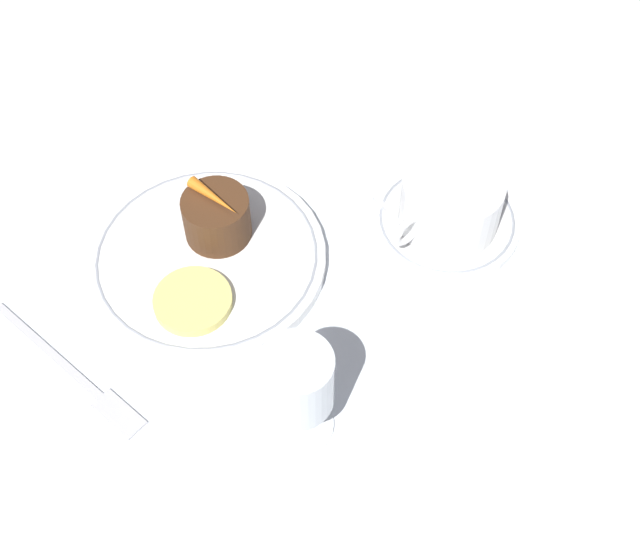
{
  "coord_description": "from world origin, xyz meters",
  "views": [
    {
      "loc": [
        0.25,
        0.41,
        0.71
      ],
      "look_at": [
        -0.05,
        0.05,
        0.04
      ],
      "focal_mm": 50.0,
      "sensor_mm": 36.0,
      "label": 1
    }
  ],
  "objects": [
    {
      "name": "spoon",
      "position": [
        -0.17,
        0.06,
        0.01
      ],
      "size": [
        0.02,
        0.1,
        0.0
      ],
      "color": "silver",
      "rests_on": "saucer"
    },
    {
      "name": "dessert_cake",
      "position": [
        -0.02,
        -0.07,
        0.04
      ],
      "size": [
        0.07,
        0.07,
        0.05
      ],
      "color": "#4C2D19",
      "rests_on": "dinner_plate"
    },
    {
      "name": "saucer",
      "position": [
        -0.21,
        0.06,
        0.01
      ],
      "size": [
        0.15,
        0.15,
        0.01
      ],
      "color": "white",
      "rests_on": "ground_plane"
    },
    {
      "name": "carrot_garnish",
      "position": [
        -0.02,
        -0.07,
        0.07
      ],
      "size": [
        0.02,
        0.06,
        0.01
      ],
      "color": "orange",
      "rests_on": "dessert_cake"
    },
    {
      "name": "ground_plane",
      "position": [
        0.0,
        0.0,
        0.0
      ],
      "size": [
        3.0,
        3.0,
        0.0
      ],
      "primitive_type": "plane",
      "color": "white"
    },
    {
      "name": "pineapple_slice",
      "position": [
        0.05,
        -0.02,
        0.02
      ],
      "size": [
        0.07,
        0.07,
        0.01
      ],
      "color": "#EFE075",
      "rests_on": "dinner_plate"
    },
    {
      "name": "coffee_cup",
      "position": [
        -0.2,
        0.06,
        0.04
      ],
      "size": [
        0.13,
        0.1,
        0.06
      ],
      "color": "white",
      "rests_on": "saucer"
    },
    {
      "name": "fork",
      "position": [
        0.17,
        -0.02,
        0.0
      ],
      "size": [
        0.04,
        0.2,
        0.01
      ],
      "color": "silver",
      "rests_on": "ground_plane"
    },
    {
      "name": "wine_glass",
      "position": [
        0.05,
        0.14,
        0.07
      ],
      "size": [
        0.06,
        0.06,
        0.11
      ],
      "color": "silver",
      "rests_on": "ground_plane"
    },
    {
      "name": "dinner_plate",
      "position": [
        0.01,
        -0.05,
        0.01
      ],
      "size": [
        0.23,
        0.23,
        0.01
      ],
      "color": "white",
      "rests_on": "ground_plane"
    }
  ]
}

